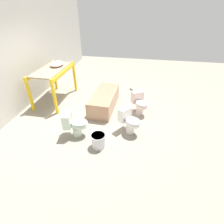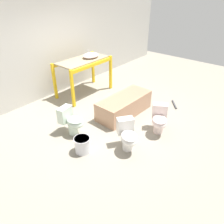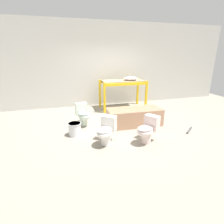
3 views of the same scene
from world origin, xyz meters
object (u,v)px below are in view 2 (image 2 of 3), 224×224
object	(u,v)px
toilet_far	(159,119)
bucket_white	(82,145)
bathtub_main	(124,104)
toilet_extra	(128,135)
toilet_near	(72,121)
sink_basin	(91,55)

from	to	relation	value
toilet_far	bucket_white	size ratio (longest dim) A/B	1.99
bathtub_main	toilet_extra	world-z (taller)	toilet_extra
toilet_near	toilet_extra	xyz separation A→B (m)	(0.37, -1.29, 0.00)
bathtub_main	toilet_near	distance (m)	1.50
toilet_far	bucket_white	xyz separation A→B (m)	(-1.61, 0.85, -0.16)
sink_basin	toilet_extra	xyz separation A→B (m)	(-1.57, -2.54, -0.81)
sink_basin	bathtub_main	bearing A→B (deg)	-106.73
toilet_extra	bathtub_main	bearing A→B (deg)	75.55
sink_basin	toilet_extra	world-z (taller)	sink_basin
sink_basin	toilet_far	size ratio (longest dim) A/B	0.78
sink_basin	toilet_far	bearing A→B (deg)	-102.91
toilet_near	bucket_white	bearing A→B (deg)	-124.70
sink_basin	toilet_far	xyz separation A→B (m)	(-0.63, -2.74, -0.81)
bucket_white	toilet_near	bearing A→B (deg)	65.26
bathtub_main	bucket_white	world-z (taller)	bathtub_main
sink_basin	toilet_near	distance (m)	2.45
bathtub_main	bucket_white	bearing A→B (deg)	-169.97
toilet_near	bucket_white	distance (m)	0.73
toilet_near	sink_basin	bearing A→B (deg)	22.80
bucket_white	sink_basin	bearing A→B (deg)	40.22
toilet_far	toilet_extra	world-z (taller)	same
sink_basin	bathtub_main	distance (m)	1.92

